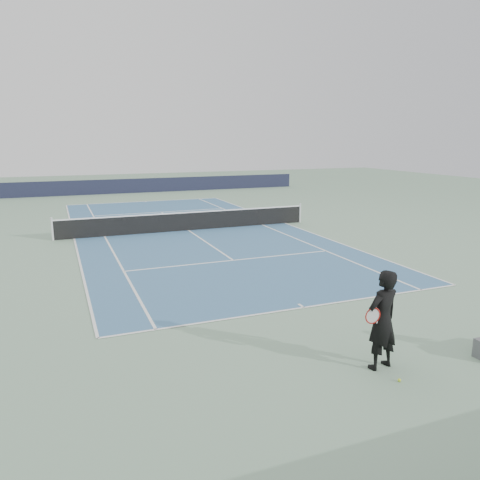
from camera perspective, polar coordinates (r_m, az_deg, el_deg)
name	(u,v)px	position (r m, az deg, el deg)	size (l,w,h in m)	color
ground	(188,231)	(23.85, -6.31, 1.15)	(80.00, 80.00, 0.00)	gray
court_surface	(188,230)	(23.85, -6.31, 1.17)	(10.97, 23.77, 0.01)	#3B678D
tennis_net	(188,221)	(23.76, -6.34, 2.35)	(12.90, 0.10, 1.07)	silver
windscreen_far	(132,186)	(41.12, -13.04, 6.45)	(30.00, 0.25, 1.20)	black
tennis_player	(382,320)	(9.91, 16.96, -9.29)	(0.89, 0.70, 2.07)	black
tennis_ball	(399,380)	(9.89, 18.85, -15.86)	(0.07, 0.07, 0.07)	#CDE72F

